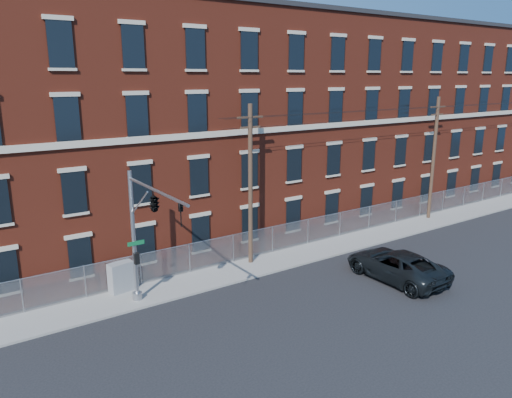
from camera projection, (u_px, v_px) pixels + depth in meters
The scene contains 10 objects.
ground at pixel (278, 304), 25.82m from camera, with size 140.00×140.00×0.00m, color black.
sidewalk at pixel (367, 237), 36.37m from camera, with size 65.00×3.00×0.12m, color gray.
mill_building at pixel (294, 119), 41.55m from camera, with size 55.30×14.32×16.30m.
chain_link_fence at pixel (355, 220), 37.17m from camera, with size 59.06×0.06×1.85m.
traffic_signal_mast at pixel (149, 214), 22.98m from camera, with size 0.90×6.75×7.00m.
utility_pole_near at pixel (250, 182), 30.10m from camera, with size 1.80×0.28×10.00m.
utility_pole_mid at pixel (434, 156), 39.93m from camera, with size 1.80×0.28×10.00m.
overhead_wires at pixel (438, 109), 39.01m from camera, with size 40.00×0.62×0.62m.
pickup_truck at pixel (396, 265), 28.83m from camera, with size 2.91×6.32×1.76m, color black.
utility_cabinet at pixel (121, 277), 26.94m from camera, with size 1.33×0.67×1.67m, color gray.
Camera 1 is at (-14.30, -18.92, 11.69)m, focal length 34.33 mm.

